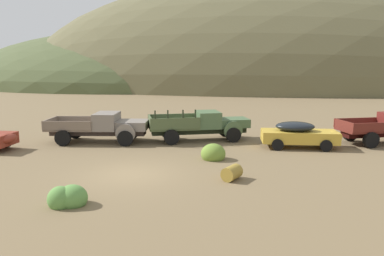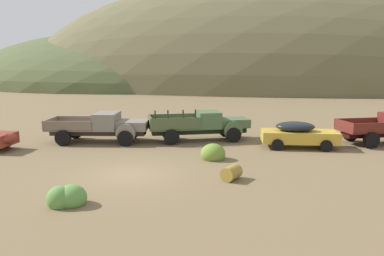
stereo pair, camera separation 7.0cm
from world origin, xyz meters
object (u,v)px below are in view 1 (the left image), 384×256
at_px(car_faded_yellow, 301,134).
at_px(oil_drum_tipped, 232,173).
at_px(truck_primer_gray, 106,127).
at_px(truck_weathered_green, 206,125).

bearing_deg(car_faded_yellow, oil_drum_tipped, -122.66).
bearing_deg(truck_primer_gray, truck_weathered_green, 7.02).
relative_size(truck_weathered_green, car_faded_yellow, 1.44).
bearing_deg(truck_weathered_green, oil_drum_tipped, -95.11).
height_order(truck_primer_gray, truck_weathered_green, truck_weathered_green).
relative_size(truck_weathered_green, oil_drum_tipped, 6.16).
xyz_separation_m(truck_primer_gray, oil_drum_tipped, (7.83, -7.03, -0.68)).
distance_m(truck_primer_gray, oil_drum_tipped, 10.55).
bearing_deg(oil_drum_tipped, truck_weathered_green, 100.41).
bearing_deg(oil_drum_tipped, car_faded_yellow, 56.79).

